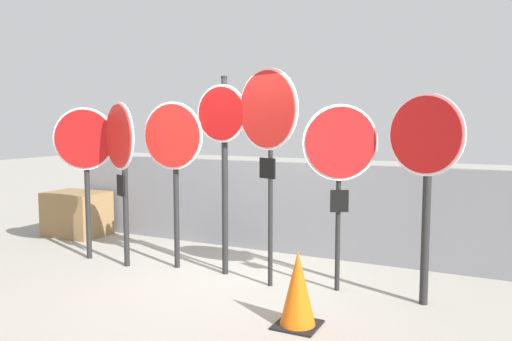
{
  "coord_description": "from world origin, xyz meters",
  "views": [
    {
      "loc": [
        3.03,
        -5.22,
        1.96
      ],
      "look_at": [
        0.49,
        0.0,
        1.39
      ],
      "focal_mm": 35.0,
      "sensor_mm": 36.0,
      "label": 1
    }
  ],
  "objects_px": {
    "stop_sign_3": "(223,139)",
    "storage_crate": "(77,214)",
    "traffic_cone_0": "(298,289)",
    "stop_sign_2": "(173,149)",
    "stop_sign_1": "(120,151)",
    "stop_sign_5": "(340,155)",
    "stop_sign_0": "(85,151)",
    "stop_sign_6": "(426,158)",
    "stop_sign_4": "(268,123)"
  },
  "relations": [
    {
      "from": "stop_sign_4",
      "to": "stop_sign_6",
      "type": "distance_m",
      "value": 1.78
    },
    {
      "from": "stop_sign_0",
      "to": "traffic_cone_0",
      "type": "distance_m",
      "value": 3.84
    },
    {
      "from": "traffic_cone_0",
      "to": "storage_crate",
      "type": "distance_m",
      "value": 5.23
    },
    {
      "from": "stop_sign_3",
      "to": "storage_crate",
      "type": "bearing_deg",
      "value": 169.67
    },
    {
      "from": "stop_sign_2",
      "to": "stop_sign_6",
      "type": "distance_m",
      "value": 3.16
    },
    {
      "from": "stop_sign_1",
      "to": "storage_crate",
      "type": "relative_size",
      "value": 2.2
    },
    {
      "from": "stop_sign_5",
      "to": "stop_sign_6",
      "type": "xyz_separation_m",
      "value": [
        0.93,
        -0.02,
        -0.01
      ]
    },
    {
      "from": "stop_sign_2",
      "to": "stop_sign_0",
      "type": "bearing_deg",
      "value": -175.46
    },
    {
      "from": "stop_sign_0",
      "to": "stop_sign_1",
      "type": "height_order",
      "value": "stop_sign_1"
    },
    {
      "from": "stop_sign_4",
      "to": "traffic_cone_0",
      "type": "height_order",
      "value": "stop_sign_4"
    },
    {
      "from": "stop_sign_0",
      "to": "storage_crate",
      "type": "height_order",
      "value": "stop_sign_0"
    },
    {
      "from": "stop_sign_6",
      "to": "traffic_cone_0",
      "type": "bearing_deg",
      "value": -110.28
    },
    {
      "from": "stop_sign_4",
      "to": "stop_sign_5",
      "type": "bearing_deg",
      "value": 34.65
    },
    {
      "from": "stop_sign_4",
      "to": "stop_sign_5",
      "type": "relative_size",
      "value": 1.19
    },
    {
      "from": "stop_sign_3",
      "to": "stop_sign_5",
      "type": "bearing_deg",
      "value": 4.15
    },
    {
      "from": "stop_sign_5",
      "to": "storage_crate",
      "type": "height_order",
      "value": "stop_sign_5"
    },
    {
      "from": "stop_sign_2",
      "to": "stop_sign_3",
      "type": "xyz_separation_m",
      "value": [
        0.72,
        0.05,
        0.14
      ]
    },
    {
      "from": "stop_sign_0",
      "to": "stop_sign_1",
      "type": "distance_m",
      "value": 0.7
    },
    {
      "from": "stop_sign_0",
      "to": "stop_sign_1",
      "type": "bearing_deg",
      "value": -31.79
    },
    {
      "from": "stop_sign_0",
      "to": "storage_crate",
      "type": "bearing_deg",
      "value": 114.33
    },
    {
      "from": "stop_sign_5",
      "to": "stop_sign_6",
      "type": "relative_size",
      "value": 0.96
    },
    {
      "from": "stop_sign_4",
      "to": "storage_crate",
      "type": "bearing_deg",
      "value": -173.18
    },
    {
      "from": "stop_sign_2",
      "to": "stop_sign_6",
      "type": "relative_size",
      "value": 0.98
    },
    {
      "from": "stop_sign_2",
      "to": "stop_sign_5",
      "type": "xyz_separation_m",
      "value": [
        2.23,
        0.07,
        -0.01
      ]
    },
    {
      "from": "stop_sign_1",
      "to": "stop_sign_4",
      "type": "bearing_deg",
      "value": 29.83
    },
    {
      "from": "traffic_cone_0",
      "to": "storage_crate",
      "type": "relative_size",
      "value": 0.73
    },
    {
      "from": "stop_sign_1",
      "to": "stop_sign_6",
      "type": "xyz_separation_m",
      "value": [
        3.84,
        0.28,
        0.01
      ]
    },
    {
      "from": "stop_sign_1",
      "to": "stop_sign_3",
      "type": "height_order",
      "value": "stop_sign_3"
    },
    {
      "from": "stop_sign_0",
      "to": "stop_sign_4",
      "type": "relative_size",
      "value": 0.84
    },
    {
      "from": "stop_sign_3",
      "to": "traffic_cone_0",
      "type": "xyz_separation_m",
      "value": [
        1.45,
        -1.1,
        -1.38
      ]
    },
    {
      "from": "storage_crate",
      "to": "stop_sign_1",
      "type": "bearing_deg",
      "value": -29.51
    },
    {
      "from": "stop_sign_2",
      "to": "stop_sign_3",
      "type": "distance_m",
      "value": 0.73
    },
    {
      "from": "stop_sign_4",
      "to": "storage_crate",
      "type": "xyz_separation_m",
      "value": [
        -4.1,
        1.03,
        -1.57
      ]
    },
    {
      "from": "stop_sign_3",
      "to": "stop_sign_5",
      "type": "distance_m",
      "value": 1.52
    },
    {
      "from": "stop_sign_3",
      "to": "stop_sign_4",
      "type": "relative_size",
      "value": 0.98
    },
    {
      "from": "stop_sign_0",
      "to": "storage_crate",
      "type": "xyz_separation_m",
      "value": [
        -1.3,
        1.07,
        -1.17
      ]
    },
    {
      "from": "stop_sign_0",
      "to": "storage_crate",
      "type": "distance_m",
      "value": 2.05
    },
    {
      "from": "stop_sign_2",
      "to": "stop_sign_1",
      "type": "bearing_deg",
      "value": -163.29
    },
    {
      "from": "storage_crate",
      "to": "stop_sign_2",
      "type": "bearing_deg",
      "value": -18.44
    },
    {
      "from": "stop_sign_1",
      "to": "stop_sign_2",
      "type": "relative_size",
      "value": 1.0
    },
    {
      "from": "stop_sign_0",
      "to": "stop_sign_2",
      "type": "xyz_separation_m",
      "value": [
        1.38,
        0.17,
        0.05
      ]
    },
    {
      "from": "stop_sign_1",
      "to": "stop_sign_5",
      "type": "height_order",
      "value": "stop_sign_1"
    },
    {
      "from": "stop_sign_2",
      "to": "stop_sign_3",
      "type": "bearing_deg",
      "value": 1.69
    },
    {
      "from": "stop_sign_3",
      "to": "stop_sign_5",
      "type": "relative_size",
      "value": 1.17
    },
    {
      "from": "stop_sign_2",
      "to": "traffic_cone_0",
      "type": "bearing_deg",
      "value": -28.4
    },
    {
      "from": "stop_sign_0",
      "to": "stop_sign_2",
      "type": "bearing_deg",
      "value": -19.28
    },
    {
      "from": "stop_sign_6",
      "to": "stop_sign_1",
      "type": "bearing_deg",
      "value": -153.98
    },
    {
      "from": "traffic_cone_0",
      "to": "storage_crate",
      "type": "height_order",
      "value": "storage_crate"
    },
    {
      "from": "stop_sign_1",
      "to": "stop_sign_3",
      "type": "bearing_deg",
      "value": 38.67
    },
    {
      "from": "stop_sign_3",
      "to": "storage_crate",
      "type": "height_order",
      "value": "stop_sign_3"
    }
  ]
}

